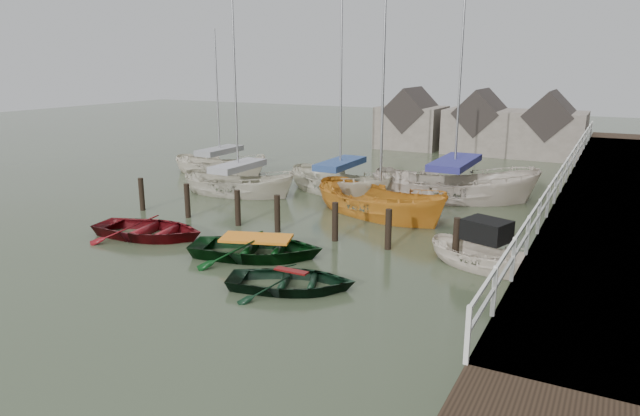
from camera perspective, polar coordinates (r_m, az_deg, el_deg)
The scene contains 13 objects.
ground at distance 18.38m, azimuth -6.06°, elevation -5.25°, with size 120.00×120.00×0.00m, color #323B25.
pier at distance 24.90m, azimuth 26.53°, elevation 0.22°, with size 3.04×32.00×2.70m.
mooring_pilings at distance 21.21m, azimuth -4.09°, elevation -1.11°, with size 13.72×0.22×1.80m.
far_sheds at distance 41.50m, azimuth 15.50°, elevation 7.94°, with size 14.00×4.08×4.39m.
rowboat_red at distance 21.56m, azimuth -16.65°, elevation -2.81°, with size 3.01×4.21×0.87m, color #5F0D12.
rowboat_green at distance 18.72m, azimuth -6.33°, elevation -4.90°, with size 3.09×4.33×0.90m, color black.
rowboat_dkgreen at distance 16.11m, azimuth -2.87°, elevation -8.09°, with size 2.56×3.58×0.74m, color black.
motorboat at distance 18.30m, azimuth 15.99°, elevation -5.43°, with size 3.92×2.49×2.20m.
sailboat_a at distance 27.64m, azimuth -8.10°, elevation 1.52°, with size 6.06×2.83×10.50m.
sailboat_b at distance 27.61m, azimuth 2.03°, elevation 1.65°, with size 6.65×4.11×12.14m.
sailboat_c at distance 23.83m, azimuth 5.99°, elevation -0.63°, with size 7.14×4.65×10.52m.
sailboat_d at distance 27.04m, azimuth 13.16°, elevation 0.99°, with size 8.01×4.66×13.35m.
sailboat_e at distance 32.90m, azimuth -9.91°, elevation 3.51°, with size 5.91×2.96×8.96m.
Camera 1 is at (9.77, -14.30, 6.16)m, focal length 32.00 mm.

